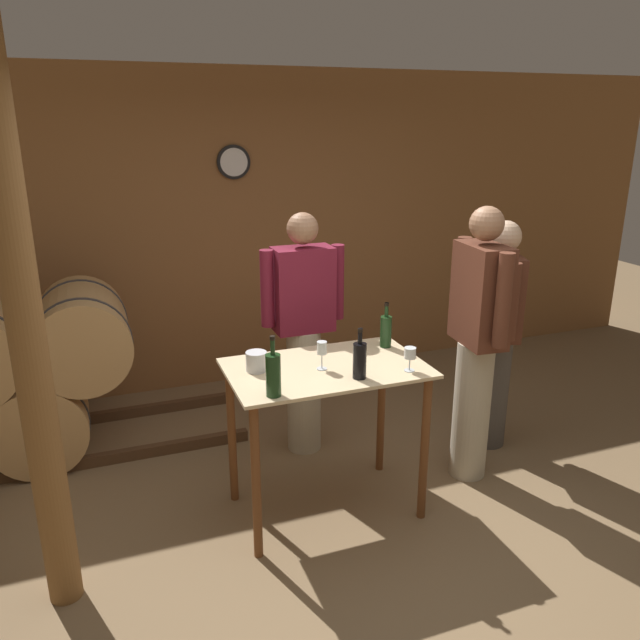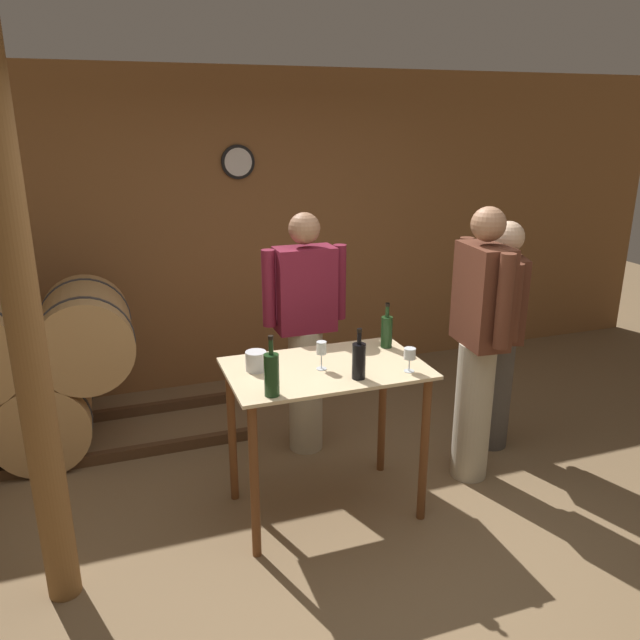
# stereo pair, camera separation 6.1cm
# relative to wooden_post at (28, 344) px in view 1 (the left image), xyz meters

# --- Properties ---
(ground_plane) EXTENTS (14.00, 14.00, 0.00)m
(ground_plane) POSITION_rel_wooden_post_xyz_m (1.63, -0.17, -1.35)
(ground_plane) COLOR brown
(back_wall) EXTENTS (8.40, 0.08, 2.70)m
(back_wall) POSITION_rel_wooden_post_xyz_m (1.63, 2.42, 0.00)
(back_wall) COLOR brown
(back_wall) RESTS_ON ground_plane
(tasting_table) EXTENTS (1.13, 0.70, 0.94)m
(tasting_table) POSITION_rel_wooden_post_xyz_m (1.49, 0.24, -0.59)
(tasting_table) COLOR beige
(tasting_table) RESTS_ON ground_plane
(wooden_post) EXTENTS (0.16, 0.16, 2.70)m
(wooden_post) POSITION_rel_wooden_post_xyz_m (0.00, 0.00, 0.00)
(wooden_post) COLOR brown
(wooden_post) RESTS_ON ground_plane
(wine_bottle_far_left) EXTENTS (0.08, 0.08, 0.32)m
(wine_bottle_far_left) POSITION_rel_wooden_post_xyz_m (1.10, -0.03, -0.29)
(wine_bottle_far_left) COLOR #193819
(wine_bottle_far_left) RESTS_ON tasting_table
(wine_bottle_left) EXTENTS (0.07, 0.07, 0.29)m
(wine_bottle_left) POSITION_rel_wooden_post_xyz_m (1.60, 0.02, -0.30)
(wine_bottle_left) COLOR black
(wine_bottle_left) RESTS_ON tasting_table
(wine_bottle_center) EXTENTS (0.07, 0.07, 0.28)m
(wine_bottle_center) POSITION_rel_wooden_post_xyz_m (1.95, 0.41, -0.30)
(wine_bottle_center) COLOR #193819
(wine_bottle_center) RESTS_ON tasting_table
(wine_glass_near_left) EXTENTS (0.06, 0.06, 0.16)m
(wine_glass_near_left) POSITION_rel_wooden_post_xyz_m (1.46, 0.21, -0.29)
(wine_glass_near_left) COLOR silver
(wine_glass_near_left) RESTS_ON tasting_table
(wine_glass_near_center) EXTENTS (0.07, 0.07, 0.14)m
(wine_glass_near_center) POSITION_rel_wooden_post_xyz_m (1.91, 0.02, -0.31)
(wine_glass_near_center) COLOR silver
(wine_glass_near_center) RESTS_ON tasting_table
(ice_bucket) EXTENTS (0.12, 0.12, 0.11)m
(ice_bucket) POSITION_rel_wooden_post_xyz_m (1.10, 0.32, -0.36)
(ice_bucket) COLOR silver
(ice_bucket) RESTS_ON tasting_table
(person_host) EXTENTS (0.34, 0.56, 1.65)m
(person_host) POSITION_rel_wooden_post_xyz_m (2.91, 0.58, -0.48)
(person_host) COLOR #4C4742
(person_host) RESTS_ON ground_plane
(person_visitor_with_scarf) EXTENTS (0.59, 0.24, 1.71)m
(person_visitor_with_scarf) POSITION_rel_wooden_post_xyz_m (1.61, 0.99, -0.44)
(person_visitor_with_scarf) COLOR #B7AD93
(person_visitor_with_scarf) RESTS_ON ground_plane
(person_visitor_bearded) EXTENTS (0.25, 0.59, 1.80)m
(person_visitor_bearded) POSITION_rel_wooden_post_xyz_m (2.53, 0.27, -0.39)
(person_visitor_bearded) COLOR #B7AD93
(person_visitor_bearded) RESTS_ON ground_plane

